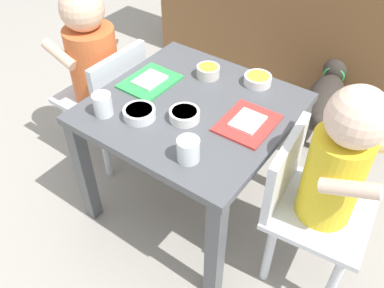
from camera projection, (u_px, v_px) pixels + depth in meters
The scene contains 13 objects.
ground_plane at pixel (192, 202), 1.59m from camera, with size 7.00×7.00×0.00m, color #9E998E.
dining_table at pixel (192, 125), 1.33m from camera, with size 0.59×0.58×0.47m.
seated_child_left at pixel (95, 60), 1.50m from camera, with size 0.28×0.28×0.72m.
seated_child_right at pixel (331, 171), 1.07m from camera, with size 0.31×0.31×0.73m.
dog at pixel (326, 99), 1.78m from camera, with size 0.23×0.47×0.28m.
food_tray_left at pixel (150, 81), 1.36m from camera, with size 0.15×0.19×0.02m.
food_tray_right at pixel (247, 123), 1.20m from camera, with size 0.15×0.18×0.02m.
water_cup_left at pixel (103, 106), 1.22m from camera, with size 0.06×0.06×0.07m.
water_cup_right at pixel (188, 151), 1.08m from camera, with size 0.06×0.06×0.07m.
cereal_bowl_right_side at pixel (258, 79), 1.35m from camera, with size 0.09×0.09×0.03m.
veggie_bowl_far at pixel (184, 115), 1.21m from camera, with size 0.09×0.09×0.03m.
cereal_bowl_left_side at pixel (208, 71), 1.38m from camera, with size 0.08×0.08×0.04m.
veggie_bowl_near at pixel (139, 113), 1.22m from camera, with size 0.10×0.10×0.03m.
Camera 1 is at (0.60, -0.83, 1.24)m, focal length 38.17 mm.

